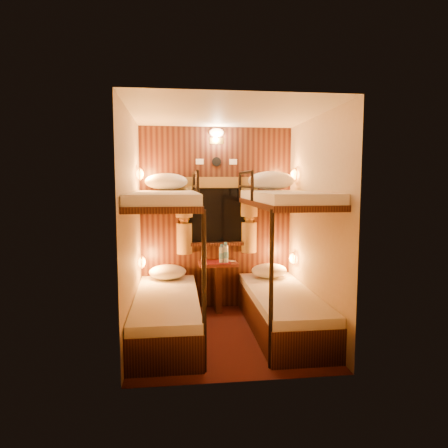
{
  "coord_description": "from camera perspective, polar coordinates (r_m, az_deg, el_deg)",
  "views": [
    {
      "loc": [
        -0.54,
        -4.23,
        1.69
      ],
      "look_at": [
        -0.01,
        0.15,
        1.22
      ],
      "focal_mm": 32.0,
      "sensor_mm": 36.0,
      "label": 1
    }
  ],
  "objects": [
    {
      "name": "pillow_upper_left",
      "position": [
        5.01,
        -8.25,
        6.02
      ],
      "size": [
        0.53,
        0.38,
        0.21
      ],
      "primitive_type": "ellipsoid",
      "color": "silver",
      "rests_on": "bunk_left"
    },
    {
      "name": "bottle_right",
      "position": [
        5.15,
        0.21,
        -4.28
      ],
      "size": [
        0.08,
        0.08,
        0.27
      ],
      "rotation": [
        0.0,
        0.0,
        -0.02
      ],
      "color": "#99BFE5",
      "rests_on": "table"
    },
    {
      "name": "window",
      "position": [
        5.29,
        -1.05,
        0.54
      ],
      "size": [
        1.0,
        0.12,
        0.79
      ],
      "color": "black",
      "rests_on": "back_panel"
    },
    {
      "name": "curtains",
      "position": [
        5.25,
        -1.01,
        1.41
      ],
      "size": [
        1.1,
        0.22,
        1.0
      ],
      "color": "olive",
      "rests_on": "back_panel"
    },
    {
      "name": "pillow_upper_right",
      "position": [
        5.05,
        6.73,
        6.18
      ],
      "size": [
        0.59,
        0.42,
        0.23
      ],
      "primitive_type": "ellipsoid",
      "color": "silver",
      "rests_on": "bunk_right"
    },
    {
      "name": "floor",
      "position": [
        4.59,
        0.31,
        -15.55
      ],
      "size": [
        2.1,
        2.1,
        0.0
      ],
      "primitive_type": "plane",
      "color": "#3A140F",
      "rests_on": "ground"
    },
    {
      "name": "pillow_lower_left",
      "position": [
        5.15,
        -8.05,
        -6.8
      ],
      "size": [
        0.47,
        0.34,
        0.18
      ],
      "primitive_type": "ellipsoid",
      "color": "silver",
      "rests_on": "bunk_left"
    },
    {
      "name": "sachet_a",
      "position": [
        5.27,
        0.82,
        -5.29
      ],
      "size": [
        0.11,
        0.1,
        0.01
      ],
      "primitive_type": "cube",
      "rotation": [
        0.0,
        0.0,
        -0.41
      ],
      "color": "silver",
      "rests_on": "table"
    },
    {
      "name": "ceiling",
      "position": [
        4.32,
        0.33,
        15.53
      ],
      "size": [
        2.1,
        2.1,
        0.0
      ],
      "primitive_type": "plane",
      "rotation": [
        3.14,
        0.0,
        0.0
      ],
      "color": "silver",
      "rests_on": "wall_back"
    },
    {
      "name": "wall_right",
      "position": [
        4.53,
        12.98,
        -0.29
      ],
      "size": [
        0.0,
        2.4,
        2.4
      ],
      "primitive_type": "plane",
      "rotation": [
        1.57,
        0.0,
        -1.57
      ],
      "color": "#C6B293",
      "rests_on": "floor"
    },
    {
      "name": "back_panel",
      "position": [
        5.32,
        -1.08,
        0.78
      ],
      "size": [
        2.0,
        0.03,
        2.4
      ],
      "primitive_type": "cube",
      "color": "black",
      "rests_on": "floor"
    },
    {
      "name": "wall_back",
      "position": [
        5.33,
        -1.1,
        0.79
      ],
      "size": [
        2.4,
        0.0,
        2.4
      ],
      "primitive_type": "plane",
      "rotation": [
        1.57,
        0.0,
        0.0
      ],
      "color": "#C6B293",
      "rests_on": "floor"
    },
    {
      "name": "wall_left",
      "position": [
        4.28,
        -13.07,
        -0.65
      ],
      "size": [
        0.0,
        2.4,
        2.4
      ],
      "primitive_type": "plane",
      "rotation": [
        1.57,
        0.0,
        1.57
      ],
      "color": "#C6B293",
      "rests_on": "floor"
    },
    {
      "name": "bunk_right",
      "position": [
        4.6,
        8.32,
        -8.23
      ],
      "size": [
        0.72,
        1.9,
        1.82
      ],
      "color": "black",
      "rests_on": "floor"
    },
    {
      "name": "sachet_b",
      "position": [
        5.26,
        1.16,
        -5.3
      ],
      "size": [
        0.1,
        0.09,
        0.01
      ],
      "primitive_type": "cube",
      "rotation": [
        0.0,
        0.0,
        0.46
      ],
      "color": "silver",
      "rests_on": "table"
    },
    {
      "name": "pillow_lower_right",
      "position": [
        5.22,
        6.45,
        -6.63
      ],
      "size": [
        0.46,
        0.33,
        0.18
      ],
      "primitive_type": "ellipsoid",
      "color": "silver",
      "rests_on": "bunk_right"
    },
    {
      "name": "bottle_left",
      "position": [
        5.15,
        -0.34,
        -4.41
      ],
      "size": [
        0.07,
        0.07,
        0.24
      ],
      "rotation": [
        0.0,
        0.0,
        -0.14
      ],
      "color": "#99BFE5",
      "rests_on": "table"
    },
    {
      "name": "table",
      "position": [
        5.26,
        -0.86,
        -7.95
      ],
      "size": [
        0.5,
        0.34,
        0.66
      ],
      "color": "#5E1915",
      "rests_on": "floor"
    },
    {
      "name": "wall_front",
      "position": [
        3.26,
        2.64,
        -2.56
      ],
      "size": [
        2.4,
        0.0,
        2.4
      ],
      "primitive_type": "plane",
      "rotation": [
        -1.57,
        0.0,
        0.0
      ],
      "color": "#C6B293",
      "rests_on": "floor"
    },
    {
      "name": "bunk_left",
      "position": [
        4.45,
        -8.21,
        -8.73
      ],
      "size": [
        0.72,
        1.9,
        1.82
      ],
      "color": "black",
      "rests_on": "floor"
    },
    {
      "name": "reading_lamps",
      "position": [
        4.98,
        -0.69,
        0.89
      ],
      "size": [
        2.0,
        0.2,
        1.25
      ],
      "color": "orange",
      "rests_on": "wall_left"
    },
    {
      "name": "back_fixtures",
      "position": [
        5.29,
        -1.07,
        12.1
      ],
      "size": [
        0.54,
        0.09,
        0.48
      ],
      "color": "black",
      "rests_on": "back_panel"
    }
  ]
}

